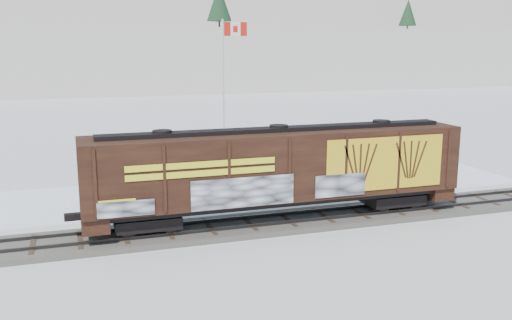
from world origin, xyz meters
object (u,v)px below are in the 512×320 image
object	(u,v)px
hopper_railcar	(278,168)
car_dark	(321,172)
car_silver	(137,186)
car_white	(205,182)
flagpole	(225,113)

from	to	relation	value
hopper_railcar	car_dark	distance (m)	9.70
car_silver	car_white	bearing A→B (deg)	-91.55
hopper_railcar	car_silver	bearing A→B (deg)	128.30
car_white	hopper_railcar	bearing A→B (deg)	177.52
flagpole	car_dark	distance (m)	9.44
hopper_railcar	car_silver	size ratio (longest dim) A/B	4.80
car_white	car_dark	size ratio (longest dim) A/B	0.96
hopper_railcar	flagpole	xyz separation A→B (m)	(1.41, 15.24, 0.94)
car_silver	car_dark	bearing A→B (deg)	-80.99
flagpole	car_silver	xyz separation A→B (m)	(-7.48, -7.55, -3.21)
flagpole	car_dark	bearing A→B (deg)	-60.71
car_white	car_dark	distance (m)	7.90
car_white	car_dark	xyz separation A→B (m)	(7.88, 0.60, -0.06)
flagpole	car_white	world-z (taller)	flagpole
car_silver	car_dark	xyz separation A→B (m)	(11.83, -0.20, 0.04)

